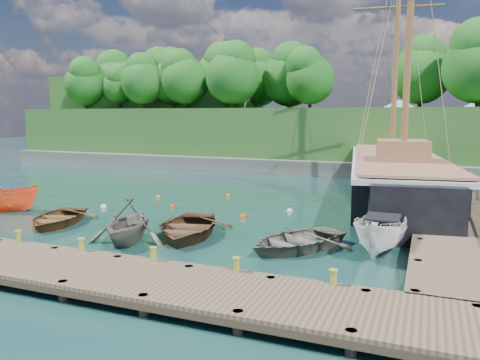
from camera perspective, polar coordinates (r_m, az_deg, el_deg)
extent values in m
plane|color=#13342B|center=(21.45, -7.63, -6.71)|extent=(160.00, 160.00, 0.00)
cube|color=#4D3B2C|center=(15.02, -13.40, -11.21)|extent=(20.00, 3.20, 0.12)
cube|color=black|center=(15.08, -13.38, -11.78)|extent=(20.00, 3.20, 0.20)
cylinder|color=black|center=(13.95, 26.82, -15.58)|extent=(0.28, 0.28, 1.10)
cube|color=#4D3B2C|center=(25.49, 24.28, -3.75)|extent=(3.20, 24.00, 0.12)
cube|color=black|center=(25.52, 24.26, -4.10)|extent=(3.20, 24.00, 0.20)
cylinder|color=black|center=(14.34, 20.49, -14.54)|extent=(0.28, 0.28, 1.10)
cylinder|color=black|center=(37.09, 21.60, -0.87)|extent=(0.28, 0.28, 1.10)
cylinder|color=black|center=(37.17, 25.61, -1.08)|extent=(0.28, 0.28, 1.10)
cylinder|color=olive|center=(20.04, -25.24, -8.49)|extent=(0.26, 0.26, 0.45)
cylinder|color=olive|center=(18.01, -18.64, -9.96)|extent=(0.26, 0.26, 0.45)
cylinder|color=olive|center=(16.29, -10.43, -11.59)|extent=(0.26, 0.26, 0.45)
cylinder|color=olive|center=(14.98, -0.43, -13.24)|extent=(0.26, 0.26, 0.45)
cylinder|color=olive|center=(14.19, 11.22, -14.65)|extent=(0.26, 0.26, 0.45)
imported|color=brown|center=(25.06, -21.33, -5.04)|extent=(4.32, 5.14, 0.91)
imported|color=#6A6256|center=(20.72, -13.46, -7.40)|extent=(4.18, 4.54, 2.00)
imported|color=#4D311F|center=(21.27, -6.39, -6.81)|extent=(4.85, 5.88, 1.06)
imported|color=#5D594D|center=(19.34, 6.83, -8.34)|extent=(5.20, 5.69, 0.96)
imported|color=#F55D29|center=(29.54, -26.90, -3.44)|extent=(4.60, 2.94, 1.66)
imported|color=silver|center=(19.64, 16.86, -8.38)|extent=(2.25, 4.88, 1.82)
cube|color=black|center=(31.63, 18.39, -0.63)|extent=(7.66, 17.10, 3.43)
cube|color=black|center=(42.13, 17.30, 1.49)|extent=(3.66, 5.55, 3.09)
cube|color=black|center=(22.39, 20.23, -4.17)|extent=(4.32, 4.74, 3.26)
cube|color=silver|center=(31.44, 18.52, 2.34)|extent=(8.45, 22.24, 0.25)
cube|color=brown|center=(31.42, 18.54, 2.79)|extent=(7.90, 21.71, 0.12)
cube|color=brown|center=(27.86, 19.17, 3.38)|extent=(3.08, 3.35, 1.20)
cylinder|color=brown|center=(45.58, 17.20, 5.87)|extent=(1.22, 6.86, 1.69)
cylinder|color=brown|center=(36.12, 18.67, 17.94)|extent=(0.36, 0.36, 18.22)
cylinder|color=brown|center=(27.68, 20.10, 19.53)|extent=(0.36, 0.36, 16.76)
cylinder|color=#8C7A59|center=(42.57, 17.94, 16.65)|extent=(1.84, 12.47, 10.58)
sphere|color=silver|center=(28.61, -16.30, -3.24)|extent=(0.36, 0.36, 0.36)
sphere|color=#F92D08|center=(27.81, -8.17, -3.31)|extent=(0.30, 0.30, 0.30)
sphere|color=#E14300|center=(24.85, 0.39, -4.59)|extent=(0.37, 0.37, 0.37)
sphere|color=silver|center=(26.47, 6.09, -3.85)|extent=(0.35, 0.35, 0.35)
sphere|color=orange|center=(31.14, -9.93, -2.13)|extent=(0.34, 0.34, 0.34)
sphere|color=#D95D13|center=(31.16, -1.47, -2.00)|extent=(0.30, 0.30, 0.30)
cube|color=#474744|center=(46.08, -1.53, 2.02)|extent=(50.00, 4.00, 1.40)
cube|color=#264B19|center=(51.44, 1.15, 5.33)|extent=(50.00, 14.00, 6.00)
cube|color=#264B19|center=(61.23, -9.91, 7.52)|extent=(24.00, 12.00, 10.00)
cylinder|color=#382616|center=(53.17, -7.88, 9.33)|extent=(0.36, 0.36, 1.40)
sphere|color=#124914|center=(53.28, -7.93, 11.91)|extent=(5.42, 5.42, 5.42)
cylinder|color=#382616|center=(51.09, -6.72, 9.41)|extent=(0.36, 0.36, 1.40)
sphere|color=#124914|center=(51.20, -6.76, 11.94)|extent=(5.02, 5.02, 5.02)
cylinder|color=#382616|center=(59.20, -18.27, 8.87)|extent=(0.36, 0.36, 1.40)
sphere|color=#124914|center=(59.28, -18.36, 10.97)|extent=(4.79, 4.79, 4.79)
cylinder|color=#382616|center=(61.26, -8.53, 9.14)|extent=(0.36, 0.36, 1.40)
sphere|color=#124914|center=(61.37, -8.59, 11.65)|extent=(6.25, 6.25, 6.25)
cylinder|color=#382616|center=(44.80, 26.96, 8.80)|extent=(0.36, 0.36, 1.40)
sphere|color=#124914|center=(44.95, 27.17, 12.11)|extent=(6.00, 6.00, 6.00)
cylinder|color=#382616|center=(60.22, -14.75, 8.99)|extent=(0.36, 0.36, 1.40)
sphere|color=#124914|center=(60.33, -14.84, 11.42)|extent=(5.89, 5.89, 5.89)
cylinder|color=#382616|center=(50.65, 8.52, 9.39)|extent=(0.36, 0.36, 1.40)
sphere|color=#124914|center=(50.76, 8.58, 11.98)|extent=(5.13, 5.13, 5.13)
cylinder|color=#382616|center=(62.30, -8.82, 9.12)|extent=(0.36, 0.36, 1.40)
sphere|color=#124914|center=(62.38, -8.86, 11.12)|extent=(4.80, 4.80, 4.80)
cylinder|color=#382616|center=(52.38, -0.99, 9.43)|extent=(0.36, 0.36, 1.40)
sphere|color=#124914|center=(52.50, -1.00, 12.20)|extent=(5.82, 5.82, 5.82)
cylinder|color=#382616|center=(53.48, 5.94, 9.36)|extent=(0.36, 0.36, 1.40)
sphere|color=#124914|center=(53.61, 5.98, 12.16)|extent=(6.05, 6.05, 6.05)
cylinder|color=#382616|center=(45.82, 27.08, 8.76)|extent=(0.36, 0.36, 1.40)
sphere|color=#124914|center=(45.93, 27.26, 11.46)|extent=(4.77, 4.77, 4.77)
cylinder|color=#382616|center=(48.38, -0.89, 9.54)|extent=(0.36, 0.36, 1.40)
sphere|color=#124914|center=(48.51, -0.89, 12.39)|extent=(5.47, 5.47, 5.47)
cylinder|color=#382616|center=(48.41, 21.06, 9.01)|extent=(0.36, 0.36, 1.40)
sphere|color=#124914|center=(48.54, 21.21, 11.89)|extent=(5.55, 5.55, 5.55)
cylinder|color=#382616|center=(59.37, 2.03, 9.26)|extent=(0.36, 0.36, 1.40)
sphere|color=#124914|center=(59.48, 2.04, 11.85)|extent=(6.25, 6.25, 6.25)
cylinder|color=#382616|center=(66.21, -13.72, 8.91)|extent=(0.36, 0.36, 1.40)
sphere|color=#124914|center=(66.30, -13.79, 10.98)|extent=(5.41, 5.41, 5.41)
cylinder|color=#382616|center=(56.92, -7.81, 9.25)|extent=(0.36, 0.36, 1.40)
sphere|color=#124914|center=(57.02, -7.85, 11.67)|extent=(5.47, 5.47, 5.47)
cylinder|color=#382616|center=(56.69, -14.49, 9.07)|extent=(0.36, 0.36, 1.40)
sphere|color=#124914|center=(56.76, -14.56, 10.91)|extent=(3.77, 3.77, 3.77)
cylinder|color=#382616|center=(57.84, -9.25, 9.20)|extent=(0.36, 0.36, 1.40)
sphere|color=#124914|center=(57.96, -9.31, 11.78)|extent=(6.04, 6.04, 6.04)
cylinder|color=#382616|center=(58.62, 6.23, 9.23)|extent=(0.36, 0.36, 1.40)
sphere|color=#124914|center=(58.73, 6.27, 11.74)|extent=(5.89, 5.89, 5.89)
cylinder|color=#382616|center=(53.84, -2.37, 9.38)|extent=(0.36, 0.36, 1.40)
sphere|color=#124914|center=(53.96, -2.39, 12.17)|extent=(6.08, 6.08, 6.08)
cylinder|color=#382616|center=(57.77, -13.23, 9.09)|extent=(0.36, 0.36, 1.40)
sphere|color=#124914|center=(57.85, -13.30, 11.06)|extent=(4.25, 4.25, 4.25)
cylinder|color=#382616|center=(52.90, -11.68, 9.25)|extent=(0.36, 0.36, 1.40)
sphere|color=#124914|center=(52.99, -11.75, 11.60)|extent=(4.77, 4.77, 4.77)
cube|color=silver|center=(59.55, -8.88, 12.83)|extent=(4.00, 5.00, 3.00)
cube|color=#591E19|center=(59.74, -8.92, 14.65)|extent=(4.40, 5.40, 0.80)
cone|color=#728CA5|center=(88.17, 18.72, 6.69)|extent=(32.00, 32.00, 8.00)
cone|color=#728CA5|center=(96.80, -2.59, 7.78)|extent=(40.00, 40.00, 10.00)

